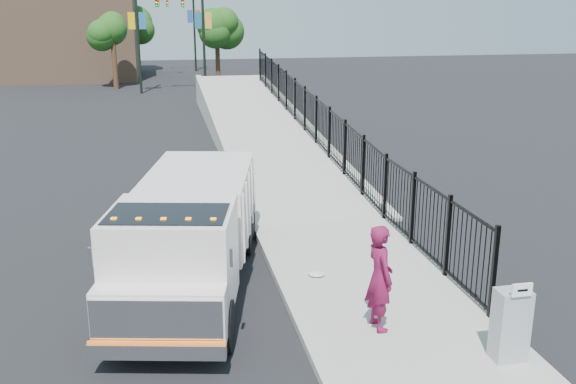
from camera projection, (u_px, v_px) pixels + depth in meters
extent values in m
plane|color=black|center=(287.00, 294.00, 13.50)|extent=(120.00, 120.00, 0.00)
cube|color=#9E998E|center=(409.00, 328.00, 11.97)|extent=(3.55, 12.00, 0.12)
cube|color=#ADAAA3|center=(309.00, 337.00, 11.60)|extent=(0.30, 12.00, 0.16)
cube|color=#9E998E|center=(264.00, 139.00, 28.95)|extent=(3.95, 24.06, 3.19)
cube|color=black|center=(316.00, 135.00, 25.21)|extent=(0.10, 28.00, 1.80)
cube|color=black|center=(193.00, 261.00, 13.87)|extent=(2.25, 6.39, 0.21)
cube|color=silver|center=(173.00, 259.00, 11.55)|extent=(2.58, 2.47, 1.86)
cube|color=silver|center=(161.00, 313.00, 10.57)|extent=(2.28, 1.10, 0.93)
cube|color=silver|center=(156.00, 323.00, 10.24)|extent=(2.11, 0.53, 0.79)
cube|color=silver|center=(157.00, 351.00, 10.30)|extent=(2.22, 0.64, 0.26)
cube|color=orange|center=(157.00, 343.00, 10.26)|extent=(2.20, 0.52, 0.06)
cube|color=black|center=(169.00, 235.00, 11.17)|extent=(2.26, 1.62, 0.79)
cube|color=silver|center=(200.00, 204.00, 14.77)|extent=(3.02, 4.30, 1.58)
cube|color=silver|center=(90.00, 257.00, 10.56)|extent=(0.07, 0.07, 0.33)
cube|color=silver|center=(231.00, 258.00, 10.53)|extent=(0.07, 0.07, 0.33)
cube|color=orange|center=(114.00, 219.00, 10.76)|extent=(0.11, 0.09, 0.06)
cube|color=orange|center=(139.00, 219.00, 10.76)|extent=(0.11, 0.09, 0.06)
cube|color=orange|center=(164.00, 219.00, 10.75)|extent=(0.11, 0.09, 0.06)
cube|color=orange|center=(188.00, 220.00, 10.74)|extent=(0.11, 0.09, 0.06)
cube|color=orange|center=(213.00, 220.00, 10.74)|extent=(0.11, 0.09, 0.06)
cylinder|color=black|center=(113.00, 325.00, 11.22)|extent=(0.49, 0.97, 0.93)
cylinder|color=black|center=(224.00, 326.00, 11.19)|extent=(0.49, 0.97, 0.93)
cylinder|color=black|center=(165.00, 235.00, 15.60)|extent=(0.49, 0.97, 0.93)
cylinder|color=black|center=(245.00, 235.00, 15.57)|extent=(0.49, 0.97, 0.93)
cylinder|color=black|center=(173.00, 221.00, 16.58)|extent=(0.49, 0.97, 0.93)
cylinder|color=black|center=(248.00, 222.00, 16.56)|extent=(0.49, 0.97, 0.93)
imported|color=maroon|center=(380.00, 277.00, 11.59)|extent=(0.54, 0.77, 1.99)
cube|color=gray|center=(510.00, 325.00, 10.65)|extent=(0.55, 0.40, 1.25)
cube|color=white|center=(522.00, 290.00, 10.24)|extent=(0.35, 0.04, 0.22)
ellipsoid|color=silver|center=(317.00, 273.00, 14.12)|extent=(0.38, 0.38, 0.09)
cylinder|color=black|center=(138.00, 33.00, 42.58)|extent=(0.18, 0.18, 8.00)
cube|color=black|center=(183.00, 3.00, 42.61)|extent=(0.18, 0.22, 0.60)
cube|color=#24558D|center=(142.00, 21.00, 42.42)|extent=(0.45, 0.04, 1.10)
cube|color=#EBB208|center=(131.00, 21.00, 42.29)|extent=(0.45, 0.04, 1.10)
cylinder|color=black|center=(204.00, 32.00, 43.57)|extent=(0.18, 0.18, 8.00)
cube|color=black|center=(156.00, 3.00, 42.44)|extent=(0.18, 0.22, 0.60)
cube|color=orange|center=(208.00, 20.00, 43.41)|extent=(0.45, 0.04, 1.10)
cube|color=#1A5582|center=(198.00, 20.00, 43.27)|extent=(0.45, 0.04, 1.10)
cylinder|color=black|center=(130.00, 28.00, 51.75)|extent=(0.18, 0.18, 8.00)
cube|color=black|center=(167.00, 3.00, 51.78)|extent=(0.18, 0.22, 0.60)
cube|color=navy|center=(134.00, 18.00, 51.59)|extent=(0.45, 0.04, 1.10)
cube|color=yellow|center=(125.00, 18.00, 51.46)|extent=(0.45, 0.04, 1.10)
cylinder|color=black|center=(194.00, 26.00, 57.11)|extent=(0.18, 0.18, 8.00)
cube|color=black|center=(158.00, 3.00, 55.99)|extent=(0.18, 0.22, 0.60)
cube|color=#D45012|center=(198.00, 16.00, 56.95)|extent=(0.45, 0.04, 1.10)
cube|color=#274F8C|center=(190.00, 16.00, 56.82)|extent=(0.45, 0.04, 1.10)
cylinder|color=#382314|center=(115.00, 66.00, 45.56)|extent=(0.36, 0.36, 3.20)
sphere|color=#194714|center=(112.00, 32.00, 44.88)|extent=(2.28, 2.28, 2.28)
cylinder|color=#382314|center=(218.00, 62.00, 49.30)|extent=(0.36, 0.36, 3.20)
sphere|color=#194714|center=(217.00, 29.00, 48.62)|extent=(2.50, 2.50, 2.50)
cylinder|color=#382314|center=(137.00, 53.00, 58.12)|extent=(0.36, 0.36, 3.20)
sphere|color=#194714|center=(136.00, 26.00, 57.45)|extent=(3.06, 3.06, 3.06)
cube|color=#8C664C|center=(73.00, 28.00, 52.06)|extent=(10.00, 10.00, 8.00)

